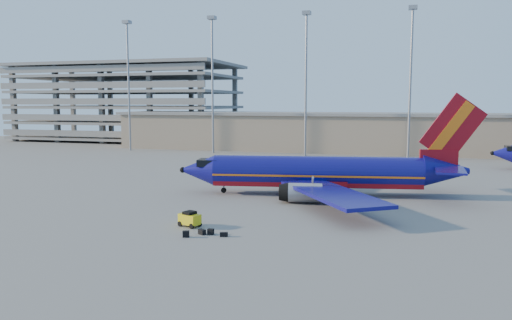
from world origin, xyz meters
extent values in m
plane|color=slate|center=(0.00, 0.00, 0.00)|extent=(220.00, 220.00, 0.00)
cube|color=gray|center=(10.00, 58.00, 4.00)|extent=(120.00, 15.00, 8.00)
cube|color=slate|center=(10.00, 58.00, 8.20)|extent=(122.00, 16.00, 0.60)
cube|color=slate|center=(-62.00, 74.00, 1.00)|extent=(60.00, 30.00, 0.70)
cube|color=slate|center=(-62.00, 74.00, 5.20)|extent=(60.00, 30.00, 0.70)
cube|color=slate|center=(-62.00, 74.00, 9.40)|extent=(60.00, 30.00, 0.70)
cube|color=slate|center=(-62.00, 74.00, 13.60)|extent=(60.00, 30.00, 0.70)
cube|color=slate|center=(-62.00, 74.00, 17.80)|extent=(60.00, 30.00, 0.70)
cube|color=slate|center=(-62.00, 74.00, 21.00)|extent=(62.00, 32.00, 0.80)
cube|color=slate|center=(-62.00, 87.00, 10.50)|extent=(1.20, 1.20, 21.00)
cylinder|color=gray|center=(-45.00, 46.00, 14.00)|extent=(0.44, 0.44, 28.00)
cube|color=gray|center=(-45.00, 46.00, 28.30)|extent=(1.60, 1.60, 0.70)
cylinder|color=gray|center=(-25.00, 46.00, 14.00)|extent=(0.44, 0.44, 28.00)
cube|color=gray|center=(-25.00, 46.00, 28.30)|extent=(1.60, 1.60, 0.70)
cylinder|color=gray|center=(-5.00, 46.00, 14.00)|extent=(0.44, 0.44, 28.00)
cube|color=gray|center=(-5.00, 46.00, 28.30)|extent=(1.60, 1.60, 0.70)
cylinder|color=gray|center=(15.00, 46.00, 14.00)|extent=(0.44, 0.44, 28.00)
cube|color=gray|center=(15.00, 46.00, 28.30)|extent=(1.60, 1.60, 0.70)
cylinder|color=navy|center=(4.33, 4.00, 2.70)|extent=(24.31, 7.87, 3.71)
cube|color=maroon|center=(4.33, 4.00, 1.75)|extent=(24.19, 7.18, 1.30)
cube|color=orange|center=(4.33, 4.00, 2.45)|extent=(24.32, 7.91, 0.22)
cone|color=navy|center=(-9.57, 1.52, 2.70)|extent=(4.79, 4.39, 3.71)
cube|color=black|center=(-8.29, 1.75, 3.66)|extent=(2.82, 2.99, 0.80)
cone|color=navy|center=(18.72, 6.57, 3.05)|extent=(5.78, 4.56, 3.71)
cube|color=maroon|center=(17.93, 6.43, 4.41)|extent=(4.24, 1.28, 2.20)
cube|color=maroon|center=(19.31, 6.67, 7.91)|extent=(7.29, 1.61, 7.99)
cube|color=orange|center=(19.12, 6.64, 7.91)|extent=(4.89, 1.27, 6.27)
cube|color=navy|center=(17.73, 9.85, 3.61)|extent=(5.20, 7.07, 0.22)
cube|color=navy|center=(18.92, 3.15, 3.61)|extent=(3.21, 6.50, 0.22)
cube|color=navy|center=(4.26, 12.94, 1.80)|extent=(8.59, 16.27, 0.35)
cube|color=navy|center=(7.35, -4.41, 1.80)|extent=(12.85, 15.66, 0.35)
cube|color=maroon|center=(4.82, 4.09, 1.35)|extent=(6.60, 4.90, 1.00)
cylinder|color=gray|center=(2.23, 8.92, 1.15)|extent=(3.92, 2.70, 2.10)
cylinder|color=gray|center=(4.06, -1.34, 1.15)|extent=(3.92, 2.70, 2.10)
cylinder|color=gray|center=(-6.52, 2.07, 0.55)|extent=(0.28, 0.28, 1.10)
cylinder|color=black|center=(-6.52, 2.07, 0.32)|extent=(0.67, 0.36, 0.64)
cylinder|color=black|center=(5.35, 6.83, 0.42)|extent=(0.92, 0.69, 0.84)
cylinder|color=black|center=(6.26, 1.70, 0.42)|extent=(0.92, 0.69, 0.84)
cone|color=navy|center=(29.86, 34.86, 2.57)|extent=(4.05, 3.58, 3.53)
cube|color=yellow|center=(-3.75, -14.15, 0.67)|extent=(2.12, 1.67, 0.89)
cube|color=black|center=(-3.75, -14.15, 1.20)|extent=(1.18, 1.23, 0.31)
cylinder|color=black|center=(-4.24, -13.44, 0.23)|extent=(0.49, 0.32, 0.46)
cylinder|color=black|center=(-4.59, -14.35, 0.23)|extent=(0.49, 0.32, 0.46)
cylinder|color=black|center=(-2.91, -13.95, 0.23)|extent=(0.49, 0.32, 0.46)
cylinder|color=black|center=(-3.26, -14.86, 0.23)|extent=(0.49, 0.32, 0.46)
cube|color=black|center=(-2.62, -17.43, 0.26)|extent=(0.62, 0.52, 0.52)
cube|color=black|center=(-1.00, -16.12, 0.24)|extent=(0.50, 0.38, 0.48)
cube|color=black|center=(0.26, -16.42, 0.18)|extent=(0.70, 0.47, 0.36)
cube|color=black|center=(-1.71, -16.28, 0.21)|extent=(0.75, 0.65, 0.42)
camera|label=1|loc=(13.90, -53.50, 10.85)|focal=35.00mm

